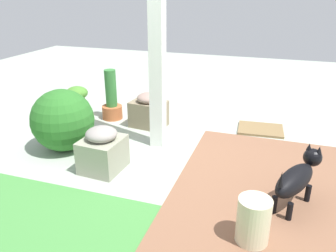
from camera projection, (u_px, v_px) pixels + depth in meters
The scene contains 11 objects.
ground_plane at pixel (187, 154), 3.80m from camera, with size 12.00×12.00×0.00m, color #A3AFA0.
brick_path at pixel (274, 193), 3.07m from camera, with size 1.80×2.40×0.02m, color brown.
porch_pillar at pixel (157, 38), 3.57m from camera, with size 0.15×0.15×2.50m, color white.
stone_planter_nearest at pixel (149, 111), 4.49m from camera, with size 0.49×0.38×0.47m.
stone_planter_mid at pixel (103, 150), 3.42m from camera, with size 0.41×0.45×0.47m.
round_shrub at pixel (63, 120), 3.81m from camera, with size 0.71×0.71×0.71m, color #296925.
terracotta_pot_broad at pixel (77, 98), 4.93m from camera, with size 0.32×0.32×0.41m.
terracotta_pot_tall at pixel (112, 101), 4.75m from camera, with size 0.28×0.28×0.70m.
dog at pixel (297, 177), 2.81m from camera, with size 0.43×0.68×0.48m.
ceramic_urn at pixel (253, 221), 2.43m from camera, with size 0.24×0.24×0.37m, color beige.
doormat at pixel (260, 129), 4.43m from camera, with size 0.57×0.44×0.03m, color olive.
Camera 1 is at (-0.87, 3.28, 1.75)m, focal length 36.08 mm.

